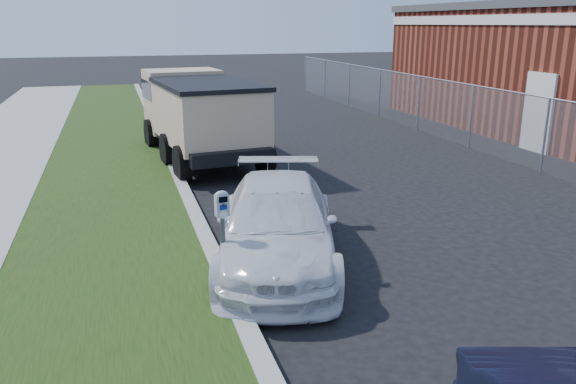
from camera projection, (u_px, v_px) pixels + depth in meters
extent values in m
plane|color=black|center=(397.00, 266.00, 8.41)|extent=(120.00, 120.00, 0.00)
cube|color=gray|center=(203.00, 234.00, 9.49)|extent=(0.25, 50.00, 0.15)
cube|color=#18330E|center=(104.00, 245.00, 9.04)|extent=(3.00, 50.00, 0.13)
plane|color=slate|center=(471.00, 117.00, 16.24)|extent=(0.00, 30.00, 30.00)
cylinder|color=gray|center=(474.00, 85.00, 15.98)|extent=(0.04, 30.00, 0.04)
cylinder|color=gray|center=(545.00, 136.00, 13.50)|extent=(0.06, 0.06, 1.80)
cylinder|color=gray|center=(471.00, 117.00, 16.24)|extent=(0.06, 0.06, 1.80)
cylinder|color=gray|center=(419.00, 103.00, 18.99)|extent=(0.06, 0.06, 1.80)
cylinder|color=gray|center=(380.00, 93.00, 21.74)|extent=(0.06, 0.06, 1.80)
cylinder|color=gray|center=(349.00, 85.00, 24.48)|extent=(0.06, 0.06, 1.80)
cylinder|color=gray|center=(325.00, 79.00, 27.23)|extent=(0.06, 0.06, 1.80)
cylinder|color=gray|center=(305.00, 74.00, 29.98)|extent=(0.06, 0.06, 1.80)
cube|color=silver|center=(503.00, 20.00, 16.80)|extent=(0.06, 14.00, 0.30)
cube|color=silver|center=(538.00, 113.00, 15.68)|extent=(0.08, 1.10, 2.20)
cylinder|color=#3F4247|center=(224.00, 251.00, 7.44)|extent=(0.07, 0.07, 0.95)
cube|color=gray|center=(222.00, 205.00, 7.26)|extent=(0.19, 0.14, 0.28)
ellipsoid|color=gray|center=(222.00, 195.00, 7.22)|extent=(0.20, 0.14, 0.11)
cube|color=black|center=(223.00, 200.00, 7.18)|extent=(0.11, 0.03, 0.08)
cube|color=navy|center=(223.00, 207.00, 7.21)|extent=(0.10, 0.02, 0.07)
cylinder|color=silver|center=(224.00, 215.00, 7.24)|extent=(0.10, 0.02, 0.10)
cube|color=#3F4247|center=(223.00, 205.00, 7.20)|extent=(0.04, 0.01, 0.05)
imported|color=silver|center=(277.00, 223.00, 8.46)|extent=(2.82, 4.51, 1.22)
cube|color=black|center=(202.00, 137.00, 14.78)|extent=(2.50, 5.74, 0.30)
cube|color=tan|center=(183.00, 100.00, 16.34)|extent=(2.20, 1.78, 1.74)
cube|color=black|center=(182.00, 88.00, 16.24)|extent=(2.23, 1.80, 0.52)
cube|color=tan|center=(208.00, 113.00, 13.96)|extent=(2.47, 3.86, 1.39)
cube|color=black|center=(207.00, 84.00, 13.75)|extent=(2.56, 3.95, 0.10)
cube|color=black|center=(178.00, 122.00, 17.29)|extent=(2.09, 0.35, 0.26)
cylinder|color=black|center=(151.00, 134.00, 16.14)|extent=(0.37, 0.89, 0.87)
cylinder|color=black|center=(218.00, 129.00, 16.90)|extent=(0.37, 0.89, 0.87)
cylinder|color=black|center=(168.00, 150.00, 14.08)|extent=(0.37, 0.89, 0.87)
cylinder|color=black|center=(243.00, 144.00, 14.83)|extent=(0.37, 0.89, 0.87)
cylinder|color=black|center=(182.00, 164.00, 12.70)|extent=(0.37, 0.89, 0.87)
cylinder|color=black|center=(265.00, 156.00, 13.46)|extent=(0.37, 0.89, 0.87)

